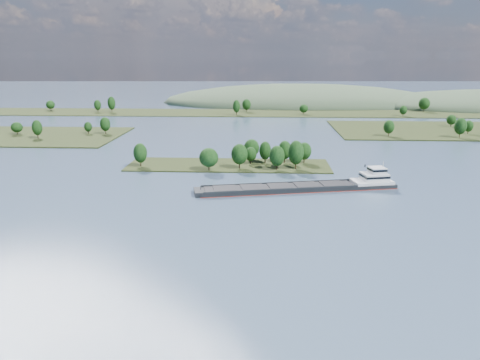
{
  "coord_description": "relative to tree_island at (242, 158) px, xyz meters",
  "views": [
    {
      "loc": [
        16.88,
        -46.68,
        53.15
      ],
      "look_at": [
        8.15,
        130.0,
        6.0
      ],
      "focal_mm": 35.0,
      "sensor_mm": 36.0,
      "label": 1
    }
  ],
  "objects": [
    {
      "name": "hill_west",
      "position": [
        53.3,
        321.64,
        -4.24
      ],
      "size": [
        320.0,
        160.0,
        44.0
      ],
      "primitive_type": "ellipsoid",
      "color": "#374932",
      "rests_on": "ground"
    },
    {
      "name": "cargo_barge",
      "position": [
        30.12,
        -39.35,
        -2.82
      ],
      "size": [
        83.57,
        27.13,
        11.27
      ],
      "color": "black",
      "rests_on": "ground"
    },
    {
      "name": "back_shoreline",
      "position": [
        1.75,
        221.49,
        -3.5
      ],
      "size": [
        900.0,
        60.0,
        16.24
      ],
      "color": "black",
      "rests_on": "ground"
    },
    {
      "name": "tree_island",
      "position": [
        0.0,
        0.0,
        0.0
      ],
      "size": [
        100.0,
        33.64,
        15.07
      ],
      "color": "black",
      "rests_on": "ground"
    },
    {
      "name": "ground",
      "position": [
        -6.7,
        -58.36,
        -4.24
      ],
      "size": [
        1800.0,
        1800.0,
        0.0
      ],
      "primitive_type": "plane",
      "color": "#36485D",
      "rests_on": "ground"
    }
  ]
}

